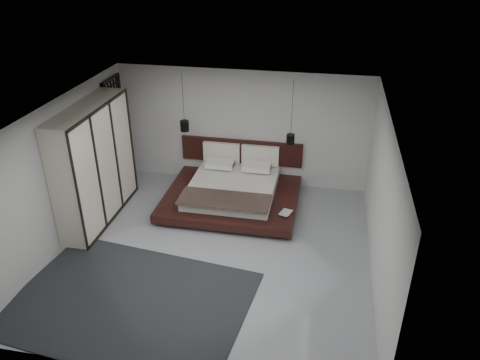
% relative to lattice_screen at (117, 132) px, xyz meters
% --- Properties ---
extents(floor, '(6.00, 6.00, 0.00)m').
position_rel_lattice_screen_xyz_m(floor, '(2.95, -2.45, -1.30)').
color(floor, gray).
rests_on(floor, ground).
extents(ceiling, '(6.00, 6.00, 0.00)m').
position_rel_lattice_screen_xyz_m(ceiling, '(2.95, -2.45, 1.50)').
color(ceiling, white).
rests_on(ceiling, wall_back).
extents(wall_back, '(6.00, 0.00, 6.00)m').
position_rel_lattice_screen_xyz_m(wall_back, '(2.95, 0.55, 0.10)').
color(wall_back, beige).
rests_on(wall_back, floor).
extents(wall_front, '(6.00, 0.00, 6.00)m').
position_rel_lattice_screen_xyz_m(wall_front, '(2.95, -5.45, 0.10)').
color(wall_front, beige).
rests_on(wall_front, floor).
extents(wall_left, '(0.00, 6.00, 6.00)m').
position_rel_lattice_screen_xyz_m(wall_left, '(-0.05, -2.45, 0.10)').
color(wall_left, beige).
rests_on(wall_left, floor).
extents(wall_right, '(0.00, 6.00, 6.00)m').
position_rel_lattice_screen_xyz_m(wall_right, '(5.95, -2.45, 0.10)').
color(wall_right, beige).
rests_on(wall_right, floor).
extents(lattice_screen, '(0.05, 0.90, 2.60)m').
position_rel_lattice_screen_xyz_m(lattice_screen, '(0.00, 0.00, 0.00)').
color(lattice_screen, black).
rests_on(lattice_screen, floor).
extents(bed, '(2.96, 2.47, 1.11)m').
position_rel_lattice_screen_xyz_m(bed, '(2.94, -0.55, -1.00)').
color(bed, black).
rests_on(bed, floor).
extents(book_lower, '(0.24, 0.29, 0.02)m').
position_rel_lattice_screen_xyz_m(book_lower, '(4.16, -1.23, -1.01)').
color(book_lower, '#99724C').
rests_on(book_lower, bed).
extents(book_upper, '(0.30, 0.34, 0.02)m').
position_rel_lattice_screen_xyz_m(book_upper, '(4.14, -1.26, -0.99)').
color(book_upper, '#99724C').
rests_on(book_upper, book_lower).
extents(pendant_left, '(0.20, 0.20, 1.32)m').
position_rel_lattice_screen_xyz_m(pendant_left, '(1.72, -0.06, 0.30)').
color(pendant_left, black).
rests_on(pendant_left, ceiling).
extents(pendant_right, '(0.18, 0.18, 1.45)m').
position_rel_lattice_screen_xyz_m(pendant_right, '(4.16, -0.06, 0.17)').
color(pendant_right, black).
rests_on(pendant_right, ceiling).
extents(wardrobe, '(0.60, 2.56, 2.51)m').
position_rel_lattice_screen_xyz_m(wardrobe, '(0.25, -1.69, -0.04)').
color(wardrobe, beige).
rests_on(wardrobe, floor).
extents(rug, '(4.23, 3.26, 0.02)m').
position_rel_lattice_screen_xyz_m(rug, '(1.92, -4.15, -1.29)').
color(rug, black).
rests_on(rug, floor).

